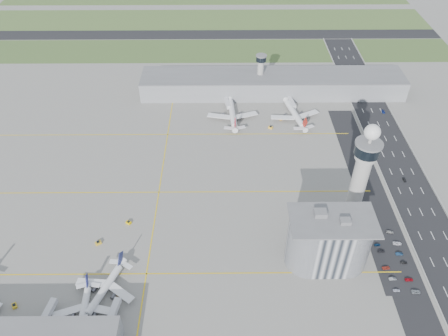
{
  "coord_description": "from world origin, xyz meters",
  "views": [
    {
      "loc": [
        -1.64,
        -163.93,
        184.85
      ],
      "look_at": [
        0.0,
        35.0,
        15.0
      ],
      "focal_mm": 35.0,
      "sensor_mm": 36.0,
      "label": 1
    }
  ],
  "objects_px": {
    "jet_bridge_near_2": "(108,328)",
    "car_lot_6": "(416,292)",
    "secondary_tower": "(260,70)",
    "jet_bridge_far_1": "(289,100)",
    "control_tower": "(362,172)",
    "jet_bridge_near_1": "(41,328)",
    "car_lot_8": "(404,262)",
    "car_lot_10": "(397,243)",
    "tug_2": "(120,293)",
    "car_lot_5": "(376,236)",
    "tug_1": "(98,243)",
    "car_lot_7": "(409,280)",
    "car_hw_4": "(346,72)",
    "admin_building": "(329,241)",
    "jet_bridge_far_0": "(226,100)",
    "tug_5": "(281,118)",
    "car_lot_1": "(393,279)",
    "tug_0": "(14,306)",
    "car_lot_4": "(377,245)",
    "tug_3": "(129,222)",
    "car_lot_2": "(386,268)",
    "car_lot_3": "(381,251)",
    "airplane_near_b": "(82,310)",
    "car_lot_9": "(399,254)",
    "car_lot_11": "(390,232)",
    "airplane_far_a": "(232,111)",
    "car_hw_2": "(383,112)",
    "airplane_far_b": "(295,111)",
    "tug_4": "(271,127)",
    "car_lot_0": "(397,290)",
    "car_hw_1": "(404,180)"
  },
  "relations": [
    {
      "from": "jet_bridge_near_2",
      "to": "car_lot_6",
      "type": "relative_size",
      "value": 3.15
    },
    {
      "from": "secondary_tower",
      "to": "jet_bridge_far_1",
      "type": "height_order",
      "value": "secondary_tower"
    },
    {
      "from": "control_tower",
      "to": "jet_bridge_near_1",
      "type": "relative_size",
      "value": 4.61
    },
    {
      "from": "car_lot_8",
      "to": "car_lot_10",
      "type": "bearing_deg",
      "value": 4.08
    },
    {
      "from": "car_lot_10",
      "to": "tug_2",
      "type": "bearing_deg",
      "value": 108.43
    },
    {
      "from": "car_lot_5",
      "to": "car_lot_8",
      "type": "distance_m",
      "value": 20.36
    },
    {
      "from": "tug_1",
      "to": "car_lot_7",
      "type": "height_order",
      "value": "tug_1"
    },
    {
      "from": "car_lot_5",
      "to": "car_hw_4",
      "type": "relative_size",
      "value": 1.04
    },
    {
      "from": "admin_building",
      "to": "jet_bridge_far_0",
      "type": "distance_m",
      "value": 162.39
    },
    {
      "from": "tug_5",
      "to": "car_lot_1",
      "type": "height_order",
      "value": "tug_5"
    },
    {
      "from": "tug_0",
      "to": "car_lot_4",
      "type": "relative_size",
      "value": 0.92
    },
    {
      "from": "admin_building",
      "to": "car_lot_10",
      "type": "xyz_separation_m",
      "value": [
        41.49,
        10.16,
        -14.66
      ]
    },
    {
      "from": "tug_3",
      "to": "car_lot_2",
      "type": "relative_size",
      "value": 0.71
    },
    {
      "from": "secondary_tower",
      "to": "car_lot_3",
      "type": "height_order",
      "value": "secondary_tower"
    },
    {
      "from": "airplane_near_b",
      "to": "car_lot_5",
      "type": "xyz_separation_m",
      "value": [
        149.12,
        46.5,
        -4.15
      ]
    },
    {
      "from": "car_lot_2",
      "to": "car_lot_8",
      "type": "xyz_separation_m",
      "value": [
        10.31,
        3.3,
        0.02
      ]
    },
    {
      "from": "tug_2",
      "to": "tug_3",
      "type": "xyz_separation_m",
      "value": [
        -2.98,
        46.31,
        -0.05
      ]
    },
    {
      "from": "tug_2",
      "to": "tug_0",
      "type": "bearing_deg",
      "value": -157.57
    },
    {
      "from": "admin_building",
      "to": "car_lot_7",
      "type": "xyz_separation_m",
      "value": [
        40.18,
        -12.99,
        -14.7
      ]
    },
    {
      "from": "car_lot_6",
      "to": "car_lot_9",
      "type": "bearing_deg",
      "value": 5.42
    },
    {
      "from": "secondary_tower",
      "to": "tug_2",
      "type": "relative_size",
      "value": 10.57
    },
    {
      "from": "airplane_near_b",
      "to": "car_lot_4",
      "type": "relative_size",
      "value": 10.34
    },
    {
      "from": "airplane_near_b",
      "to": "tug_5",
      "type": "relative_size",
      "value": 11.0
    },
    {
      "from": "tug_5",
      "to": "car_lot_8",
      "type": "xyz_separation_m",
      "value": [
        49.37,
        -132.92,
        -0.32
      ]
    },
    {
      "from": "control_tower",
      "to": "jet_bridge_far_1",
      "type": "height_order",
      "value": "control_tower"
    },
    {
      "from": "jet_bridge_near_1",
      "to": "tug_3",
      "type": "xyz_separation_m",
      "value": [
        28.57,
        65.51,
        -2.02
      ]
    },
    {
      "from": "jet_bridge_near_1",
      "to": "car_lot_11",
      "type": "distance_m",
      "value": 184.15
    },
    {
      "from": "airplane_far_a",
      "to": "car_lot_6",
      "type": "bearing_deg",
      "value": -154.48
    },
    {
      "from": "tug_1",
      "to": "car_lot_1",
      "type": "relative_size",
      "value": 0.83
    },
    {
      "from": "car_lot_1",
      "to": "car_hw_2",
      "type": "xyz_separation_m",
      "value": [
        38.88,
        152.05,
        0.02
      ]
    },
    {
      "from": "control_tower",
      "to": "airplane_near_b",
      "type": "distance_m",
      "value": 153.97
    },
    {
      "from": "airplane_far_b",
      "to": "tug_0",
      "type": "bearing_deg",
      "value": 123.27
    },
    {
      "from": "tug_1",
      "to": "tug_3",
      "type": "bearing_deg",
      "value": 104.94
    },
    {
      "from": "control_tower",
      "to": "car_lot_4",
      "type": "height_order",
      "value": "control_tower"
    },
    {
      "from": "tug_4",
      "to": "car_lot_8",
      "type": "relative_size",
      "value": 0.92
    },
    {
      "from": "control_tower",
      "to": "jet_bridge_near_2",
      "type": "relative_size",
      "value": 4.61
    },
    {
      "from": "tug_4",
      "to": "car_lot_0",
      "type": "relative_size",
      "value": 0.93
    },
    {
      "from": "car_lot_9",
      "to": "car_lot_11",
      "type": "xyz_separation_m",
      "value": [
        -0.41,
        15.27,
        -0.03
      ]
    },
    {
      "from": "car_lot_7",
      "to": "car_lot_10",
      "type": "distance_m",
      "value": 23.18
    },
    {
      "from": "control_tower",
      "to": "car_lot_4",
      "type": "distance_m",
      "value": 41.49
    },
    {
      "from": "tug_2",
      "to": "control_tower",
      "type": "bearing_deg",
      "value": 36.93
    },
    {
      "from": "car_lot_3",
      "to": "tug_5",
      "type": "bearing_deg",
      "value": 11.58
    },
    {
      "from": "control_tower",
      "to": "car_lot_0",
      "type": "relative_size",
      "value": 19.03
    },
    {
      "from": "jet_bridge_far_0",
      "to": "car_hw_2",
      "type": "xyz_separation_m",
      "value": [
        120.98,
        -14.39,
        -2.2
      ]
    },
    {
      "from": "control_tower",
      "to": "car_hw_4",
      "type": "bearing_deg",
      "value": 78.07
    },
    {
      "from": "tug_0",
      "to": "car_lot_0",
      "type": "height_order",
      "value": "tug_0"
    },
    {
      "from": "secondary_tower",
      "to": "jet_bridge_far_1",
      "type": "distance_m",
      "value": 32.6
    },
    {
      "from": "tug_2",
      "to": "car_hw_2",
      "type": "height_order",
      "value": "tug_2"
    },
    {
      "from": "airplane_far_b",
      "to": "car_hw_1",
      "type": "distance_m",
      "value": 93.52
    },
    {
      "from": "tug_1",
      "to": "car_lot_6",
      "type": "xyz_separation_m",
      "value": [
        161.73,
        -31.85,
        -0.3
      ]
    }
  ]
}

